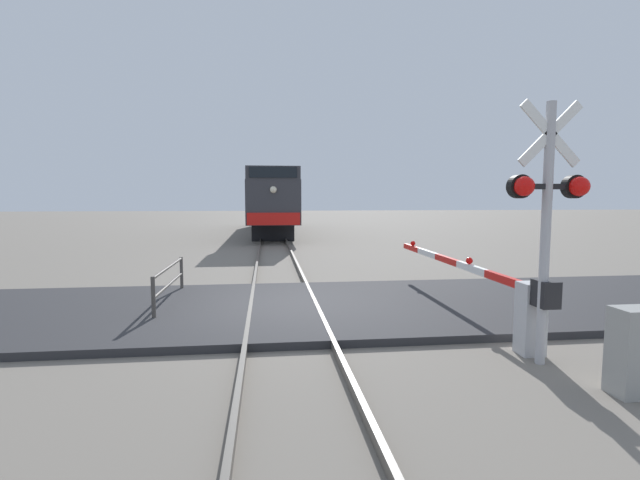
{
  "coord_description": "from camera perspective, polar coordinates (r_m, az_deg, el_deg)",
  "views": [
    {
      "loc": [
        -0.35,
        -9.63,
        2.46
      ],
      "look_at": [
        1.1,
        2.61,
        1.31
      ],
      "focal_mm": 25.25,
      "sensor_mm": 36.0,
      "label": 1
    }
  ],
  "objects": [
    {
      "name": "rail_track_left",
      "position": [
        9.93,
        -8.8,
        -8.64
      ],
      "size": [
        0.08,
        80.0,
        0.15
      ],
      "primitive_type": "cube",
      "color": "#59544C",
      "rests_on": "ground_plane"
    },
    {
      "name": "utility_cabinet",
      "position": [
        6.96,
        35.05,
        -11.53
      ],
      "size": [
        0.54,
        0.39,
        1.11
      ],
      "primitive_type": "cube",
      "color": "#999993",
      "rests_on": "ground_plane"
    },
    {
      "name": "locomotive",
      "position": [
        32.07,
        -6.15,
        4.68
      ],
      "size": [
        2.88,
        18.52,
        4.12
      ],
      "color": "black",
      "rests_on": "ground_plane"
    },
    {
      "name": "road_surface",
      "position": [
        9.93,
        -4.61,
        -8.61
      ],
      "size": [
        36.0,
        5.12,
        0.14
      ],
      "primitive_type": "cube",
      "color": "#2D2D30",
      "rests_on": "ground_plane"
    },
    {
      "name": "ground_plane",
      "position": [
        9.95,
        -4.61,
        -9.01
      ],
      "size": [
        160.0,
        160.0,
        0.0
      ],
      "primitive_type": "plane",
      "color": "slate"
    },
    {
      "name": "guard_railing",
      "position": [
        10.75,
        -18.55,
        -4.77
      ],
      "size": [
        0.08,
        3.0,
        0.95
      ],
      "color": "#4C4742",
      "rests_on": "ground_plane"
    },
    {
      "name": "rail_track_right",
      "position": [
        9.98,
        -0.44,
        -8.5
      ],
      "size": [
        0.08,
        80.0,
        0.15
      ],
      "primitive_type": "cube",
      "color": "#59544C",
      "rests_on": "ground_plane"
    },
    {
      "name": "crossing_signal",
      "position": [
        7.28,
        26.91,
        4.07
      ],
      "size": [
        1.18,
        0.33,
        3.85
      ],
      "color": "#ADADB2",
      "rests_on": "ground_plane"
    },
    {
      "name": "crossing_gate",
      "position": [
        8.76,
        21.47,
        -5.98
      ],
      "size": [
        0.36,
        7.02,
        1.25
      ],
      "color": "silver",
      "rests_on": "ground_plane"
    }
  ]
}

